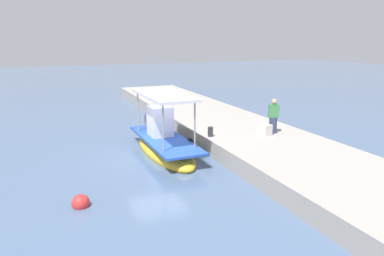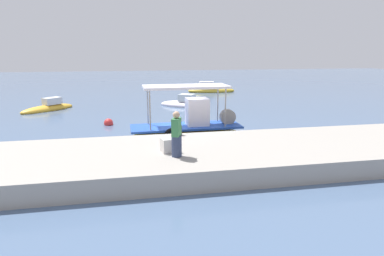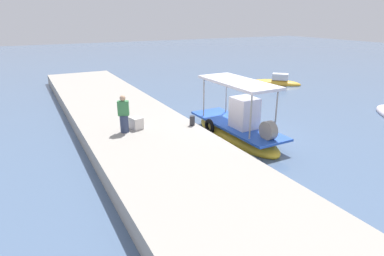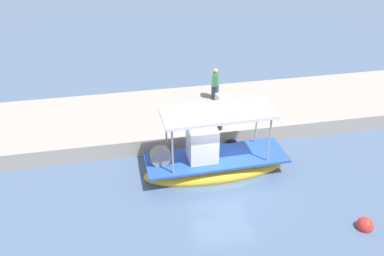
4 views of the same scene
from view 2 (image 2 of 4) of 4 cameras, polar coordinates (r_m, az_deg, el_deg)
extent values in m
plane|color=slate|center=(17.35, -1.83, -1.53)|extent=(120.00, 120.00, 0.00)
cube|color=#A19B91|center=(12.87, 1.48, -5.12)|extent=(36.00, 5.02, 0.74)
ellipsoid|color=gold|center=(16.93, -1.04, -1.46)|extent=(5.86, 1.89, 0.96)
cube|color=#2650B5|center=(16.80, -1.05, 0.29)|extent=(5.63, 1.88, 0.10)
cube|color=white|center=(16.78, 0.90, 2.68)|extent=(1.12, 1.00, 1.49)
cylinder|color=gray|center=(17.70, 4.48, 4.08)|extent=(0.07, 0.07, 2.02)
cylinder|color=gray|center=(16.42, 5.82, 3.33)|extent=(0.07, 0.07, 2.02)
cylinder|color=gray|center=(17.04, -7.69, 3.65)|extent=(0.07, 0.07, 2.02)
cylinder|color=gray|center=(15.70, -7.30, 2.84)|extent=(0.07, 0.07, 2.02)
cube|color=silver|center=(16.47, -1.08, 7.19)|extent=(4.26, 1.83, 0.12)
torus|color=black|center=(15.82, -3.52, -1.31)|extent=(0.74, 0.19, 0.74)
cylinder|color=gray|center=(17.26, 6.20, 1.92)|extent=(0.81, 0.36, 0.80)
cylinder|color=#313C5B|center=(11.70, -2.69, -3.16)|extent=(0.48, 0.48, 0.76)
cube|color=#3C814A|center=(11.52, -2.73, 0.16)|extent=(0.42, 0.53, 0.63)
sphere|color=tan|center=(11.43, -2.75, 2.31)|extent=(0.25, 0.25, 0.25)
cylinder|color=#2D2D33|center=(14.71, -2.25, -0.36)|extent=(0.24, 0.24, 0.45)
cube|color=silver|center=(12.27, -4.02, -2.98)|extent=(0.65, 0.56, 0.52)
sphere|color=red|center=(20.74, -14.29, 0.83)|extent=(0.56, 0.56, 0.56)
ellipsoid|color=gold|center=(27.42, -23.76, 3.01)|extent=(3.96, 3.97, 0.67)
cube|color=silver|center=(27.56, -23.12, 4.36)|extent=(1.47, 1.47, 0.51)
ellipsoid|color=gold|center=(36.46, 3.36, 6.49)|extent=(5.30, 2.28, 0.80)
cube|color=silver|center=(36.32, 2.56, 7.58)|extent=(1.65, 1.20, 0.59)
ellipsoid|color=white|center=(27.07, -1.66, 4.03)|extent=(4.17, 3.62, 0.68)
cube|color=silver|center=(26.81, -0.91, 5.29)|extent=(1.54, 1.49, 0.57)
camera|label=1|loc=(24.17, -41.83, 11.51)|focal=33.21mm
camera|label=3|loc=(16.56, 53.42, 11.99)|focal=30.35mm
camera|label=4|loc=(30.14, 1.64, 23.44)|focal=37.84mm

